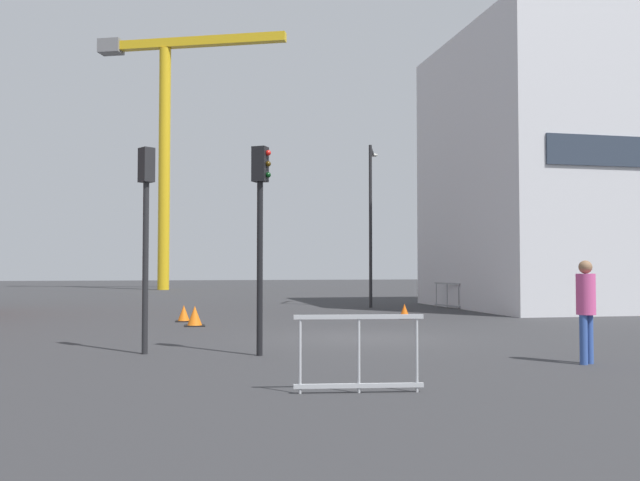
{
  "coord_description": "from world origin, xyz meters",
  "views": [
    {
      "loc": [
        -4.69,
        -16.54,
        1.73
      ],
      "look_at": [
        0.0,
        5.4,
        2.61
      ],
      "focal_mm": 38.89,
      "sensor_mm": 36.0,
      "label": 1
    }
  ],
  "objects_px": {
    "traffic_light_crosswalk": "(260,215)",
    "streetlamp_tall": "(371,210)",
    "traffic_cone_by_barrier": "(405,312)",
    "traffic_cone_striped": "(184,314)",
    "pedestrian_walking": "(586,303)",
    "traffic_cone_on_verge": "(195,317)",
    "construction_crane": "(168,121)",
    "traffic_light_verge": "(146,216)"
  },
  "relations": [
    {
      "from": "traffic_light_verge",
      "to": "pedestrian_walking",
      "type": "relative_size",
      "value": 2.23
    },
    {
      "from": "construction_crane",
      "to": "traffic_cone_striped",
      "type": "xyz_separation_m",
      "value": [
        0.79,
        -32.63,
        -13.05
      ]
    },
    {
      "from": "traffic_light_crosswalk",
      "to": "traffic_cone_on_verge",
      "type": "relative_size",
      "value": 6.9
    },
    {
      "from": "traffic_light_verge",
      "to": "traffic_cone_by_barrier",
      "type": "xyz_separation_m",
      "value": [
        8.27,
        8.07,
        -2.56
      ]
    },
    {
      "from": "traffic_light_crosswalk",
      "to": "traffic_light_verge",
      "type": "xyz_separation_m",
      "value": [
        -2.23,
        0.74,
        0.01
      ]
    },
    {
      "from": "construction_crane",
      "to": "traffic_cone_by_barrier",
      "type": "height_order",
      "value": "construction_crane"
    },
    {
      "from": "construction_crane",
      "to": "traffic_cone_striped",
      "type": "relative_size",
      "value": 38.06
    },
    {
      "from": "traffic_cone_striped",
      "to": "traffic_cone_on_verge",
      "type": "bearing_deg",
      "value": -81.12
    },
    {
      "from": "traffic_light_verge",
      "to": "traffic_cone_on_verge",
      "type": "relative_size",
      "value": 6.94
    },
    {
      "from": "traffic_light_crosswalk",
      "to": "pedestrian_walking",
      "type": "xyz_separation_m",
      "value": [
        5.6,
        -2.42,
        -1.68
      ]
    },
    {
      "from": "construction_crane",
      "to": "traffic_light_verge",
      "type": "distance_m",
      "value": 42.29
    },
    {
      "from": "streetlamp_tall",
      "to": "traffic_cone_striped",
      "type": "xyz_separation_m",
      "value": [
        -8.18,
        -6.55,
        -4.03
      ]
    },
    {
      "from": "traffic_light_crosswalk",
      "to": "traffic_light_verge",
      "type": "relative_size",
      "value": 0.99
    },
    {
      "from": "streetlamp_tall",
      "to": "traffic_cone_on_verge",
      "type": "bearing_deg",
      "value": -133.24
    },
    {
      "from": "streetlamp_tall",
      "to": "traffic_cone_on_verge",
      "type": "distance_m",
      "value": 12.19
    },
    {
      "from": "traffic_cone_striped",
      "to": "traffic_cone_on_verge",
      "type": "distance_m",
      "value": 1.86
    },
    {
      "from": "pedestrian_walking",
      "to": "traffic_light_crosswalk",
      "type": "bearing_deg",
      "value": 156.6
    },
    {
      "from": "traffic_cone_by_barrier",
      "to": "traffic_cone_striped",
      "type": "bearing_deg",
      "value": 177.94
    },
    {
      "from": "pedestrian_walking",
      "to": "traffic_cone_by_barrier",
      "type": "height_order",
      "value": "pedestrian_walking"
    },
    {
      "from": "traffic_cone_by_barrier",
      "to": "streetlamp_tall",
      "type": "bearing_deg",
      "value": 83.18
    },
    {
      "from": "traffic_light_crosswalk",
      "to": "construction_crane",
      "type": "bearing_deg",
      "value": 92.9
    },
    {
      "from": "pedestrian_walking",
      "to": "traffic_cone_by_barrier",
      "type": "xyz_separation_m",
      "value": [
        0.44,
        11.24,
        -0.87
      ]
    },
    {
      "from": "construction_crane",
      "to": "pedestrian_walking",
      "type": "distance_m",
      "value": 46.44
    },
    {
      "from": "pedestrian_walking",
      "to": "traffic_cone_striped",
      "type": "xyz_separation_m",
      "value": [
        -6.93,
        11.51,
        -0.85
      ]
    },
    {
      "from": "traffic_cone_on_verge",
      "to": "traffic_cone_by_barrier",
      "type": "bearing_deg",
      "value": 12.55
    },
    {
      "from": "traffic_light_verge",
      "to": "traffic_light_crosswalk",
      "type": "bearing_deg",
      "value": -18.42
    },
    {
      "from": "streetlamp_tall",
      "to": "traffic_cone_by_barrier",
      "type": "bearing_deg",
      "value": -96.82
    },
    {
      "from": "construction_crane",
      "to": "traffic_light_crosswalk",
      "type": "relative_size",
      "value": 4.83
    },
    {
      "from": "construction_crane",
      "to": "traffic_cone_striped",
      "type": "distance_m",
      "value": 35.15
    },
    {
      "from": "traffic_cone_striped",
      "to": "pedestrian_walking",
      "type": "bearing_deg",
      "value": -58.95
    },
    {
      "from": "traffic_light_verge",
      "to": "pedestrian_walking",
      "type": "xyz_separation_m",
      "value": [
        7.83,
        -3.17,
        -1.69
      ]
    },
    {
      "from": "construction_crane",
      "to": "traffic_cone_by_barrier",
      "type": "bearing_deg",
      "value": -76.08
    },
    {
      "from": "traffic_light_crosswalk",
      "to": "traffic_cone_striped",
      "type": "distance_m",
      "value": 9.52
    },
    {
      "from": "pedestrian_walking",
      "to": "traffic_cone_striped",
      "type": "relative_size",
      "value": 3.55
    },
    {
      "from": "traffic_light_crosswalk",
      "to": "traffic_cone_by_barrier",
      "type": "relative_size",
      "value": 8.29
    },
    {
      "from": "traffic_light_crosswalk",
      "to": "traffic_cone_striped",
      "type": "bearing_deg",
      "value": 98.31
    },
    {
      "from": "traffic_light_crosswalk",
      "to": "streetlamp_tall",
      "type": "bearing_deg",
      "value": 66.33
    },
    {
      "from": "traffic_light_verge",
      "to": "traffic_cone_on_verge",
      "type": "bearing_deg",
      "value": 79.57
    },
    {
      "from": "construction_crane",
      "to": "traffic_cone_on_verge",
      "type": "xyz_separation_m",
      "value": [
        1.08,
        -34.47,
        -13.02
      ]
    },
    {
      "from": "construction_crane",
      "to": "traffic_cone_by_barrier",
      "type": "distance_m",
      "value": 36.32
    },
    {
      "from": "traffic_light_crosswalk",
      "to": "traffic_cone_striped",
      "type": "height_order",
      "value": "traffic_light_crosswalk"
    },
    {
      "from": "traffic_cone_by_barrier",
      "to": "traffic_cone_striped",
      "type": "height_order",
      "value": "traffic_cone_striped"
    }
  ]
}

